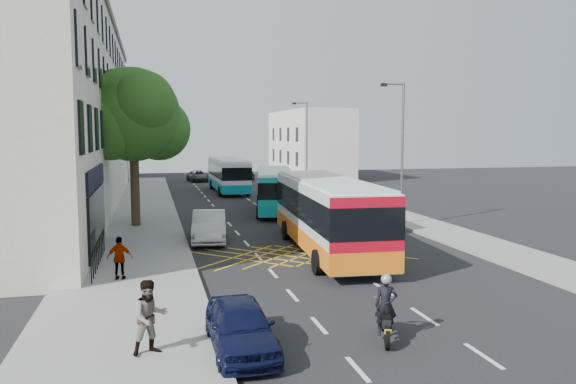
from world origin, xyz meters
TOP-DOWN VIEW (x-y plane):
  - ground at (0.00, 0.00)m, footprint 120.00×120.00m
  - pavement_left at (-8.50, 15.00)m, footprint 5.00×70.00m
  - pavement_right at (7.50, 15.00)m, footprint 3.00×70.00m
  - terrace_main at (-14.00, 24.49)m, footprint 8.30×45.00m
  - terrace_far at (-14.00, 55.00)m, footprint 8.00×20.00m
  - building_right at (11.00, 48.00)m, footprint 6.00×18.00m
  - street_tree at (-8.51, 14.97)m, footprint 6.30×5.70m
  - lamp_near at (6.20, 12.00)m, footprint 1.45×0.15m
  - lamp_far at (6.20, 32.00)m, footprint 1.45×0.15m
  - railings at (-9.70, 5.30)m, footprint 0.08×5.60m
  - bus_near at (-0.00, 6.24)m, footprint 3.53×11.90m
  - bus_mid at (0.61, 19.74)m, footprint 4.25×10.41m
  - bus_far at (-0.77, 33.26)m, footprint 2.72×10.76m
  - motorbike at (-1.85, -4.44)m, footprint 0.81×1.88m
  - parked_car_blue at (-5.60, -4.33)m, footprint 1.53×3.75m
  - parked_car_silver at (-4.90, 9.96)m, footprint 2.08×4.72m
  - red_hatchback at (5.50, 16.89)m, footprint 1.90×4.38m
  - distant_car_grey at (-2.49, 45.46)m, footprint 2.43×4.53m
  - distant_car_dark at (2.67, 44.92)m, footprint 1.72×3.72m
  - pedestrian_near at (-7.73, -4.33)m, footprint 1.03×0.91m
  - pedestrian_far at (-8.76, 2.89)m, footprint 0.95×0.53m

SIDE VIEW (x-z plane):
  - ground at x=0.00m, z-range 0.00..0.00m
  - pavement_left at x=-8.50m, z-range 0.00..0.15m
  - pavement_right at x=7.50m, z-range 0.00..0.15m
  - distant_car_dark at x=2.67m, z-range 0.00..1.18m
  - distant_car_grey at x=-2.49m, z-range 0.00..1.21m
  - red_hatchback at x=5.50m, z-range 0.00..1.26m
  - parked_car_blue at x=-5.60m, z-range 0.00..1.27m
  - railings at x=-9.70m, z-range 0.15..1.29m
  - parked_car_silver at x=-4.90m, z-range 0.00..1.51m
  - motorbike at x=-1.85m, z-range -0.05..1.68m
  - pedestrian_far at x=-8.76m, z-range 0.15..1.69m
  - pedestrian_near at x=-7.73m, z-range 0.15..1.92m
  - bus_mid at x=0.61m, z-range 0.08..2.93m
  - bus_far at x=-0.77m, z-range 0.08..3.10m
  - bus_near at x=0.00m, z-range 0.09..3.39m
  - building_right at x=11.00m, z-range 0.00..8.00m
  - lamp_near at x=6.20m, z-range 0.62..8.62m
  - lamp_far at x=6.20m, z-range 0.62..8.62m
  - terrace_far at x=-14.00m, z-range 0.00..10.00m
  - street_tree at x=-8.51m, z-range 1.89..10.69m
  - terrace_main at x=-14.00m, z-range 0.01..13.51m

